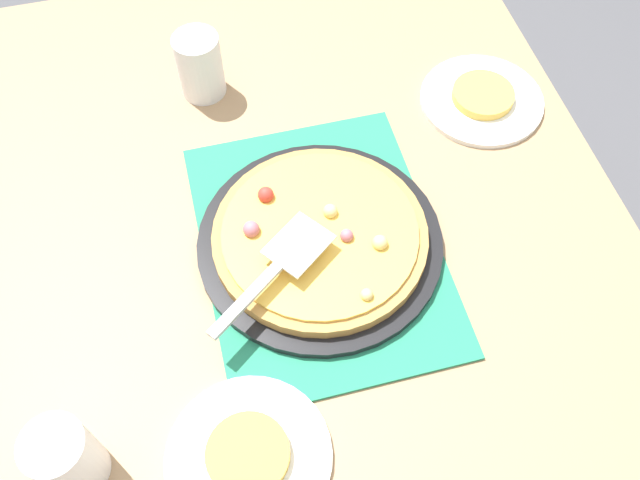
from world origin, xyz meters
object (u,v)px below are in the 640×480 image
at_px(served_slice_right, 248,454).
at_px(cup_near, 66,458).
at_px(plate_far_right, 249,457).
at_px(served_slice_left, 483,95).
at_px(cup_far, 200,66).
at_px(pizza_server, 277,267).
at_px(plate_near_left, 482,100).
at_px(pizza, 319,236).
at_px(pizza_pan, 320,242).

relative_size(served_slice_right, cup_near, 0.92).
bearing_deg(plate_far_right, served_slice_left, 134.42).
height_order(served_slice_left, cup_near, cup_near).
bearing_deg(cup_far, cup_near, -22.85).
bearing_deg(pizza_server, plate_far_right, -21.72).
xyz_separation_m(plate_near_left, served_slice_right, (0.52, -0.53, 0.01)).
bearing_deg(served_slice_left, cup_near, -57.27).
height_order(pizza, plate_far_right, pizza).
bearing_deg(pizza_pan, served_slice_left, 122.21).
distance_m(pizza_pan, cup_near, 0.46).
distance_m(plate_near_left, cup_near, 0.89).
xyz_separation_m(served_slice_right, pizza_server, (-0.23, 0.09, 0.05)).
distance_m(pizza_pan, pizza, 0.02).
relative_size(plate_far_right, cup_far, 1.83).
relative_size(pizza, served_slice_right, 3.00).
xyz_separation_m(pizza_pan, plate_near_left, (-0.23, 0.36, -0.01)).
bearing_deg(pizza_server, plate_near_left, 123.14).
height_order(cup_near, pizza_server, cup_near).
bearing_deg(cup_near, cup_far, 157.15).
distance_m(pizza, served_slice_right, 0.34).
bearing_deg(plate_far_right, pizza_pan, 149.70).
distance_m(pizza_pan, plate_far_right, 0.34).
xyz_separation_m(cup_far, pizza_server, (0.44, 0.04, 0.01)).
height_order(plate_far_right, cup_far, cup_far).
bearing_deg(pizza, cup_near, -56.75).
xyz_separation_m(plate_far_right, pizza_server, (-0.23, 0.09, 0.07)).
relative_size(plate_near_left, cup_near, 1.83).
height_order(served_slice_left, pizza_server, pizza_server).
relative_size(pizza_pan, cup_near, 3.17).
bearing_deg(served_slice_right, pizza_server, 158.28).
height_order(cup_near, cup_far, same).
bearing_deg(plate_near_left, pizza_server, -56.86).
height_order(pizza_pan, served_slice_left, served_slice_left).
height_order(served_slice_right, cup_far, cup_far).
xyz_separation_m(plate_far_right, cup_far, (-0.67, 0.05, 0.06)).
bearing_deg(served_slice_right, plate_near_left, 134.42).
xyz_separation_m(cup_near, cup_far, (-0.63, 0.27, 0.00)).
bearing_deg(plate_far_right, cup_far, 175.76).
distance_m(plate_far_right, pizza_server, 0.26).
relative_size(plate_far_right, served_slice_left, 2.00).
distance_m(served_slice_left, cup_far, 0.50).
distance_m(plate_near_left, pizza_server, 0.52).
height_order(plate_far_right, cup_near, cup_near).
distance_m(plate_near_left, served_slice_left, 0.01).
relative_size(pizza_pan, plate_far_right, 1.73).
height_order(pizza, cup_far, cup_far).
bearing_deg(plate_near_left, pizza_pan, -57.79).
height_order(pizza_pan, plate_far_right, pizza_pan).
distance_m(served_slice_right, pizza_server, 0.26).
bearing_deg(served_slice_right, cup_far, 175.76).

